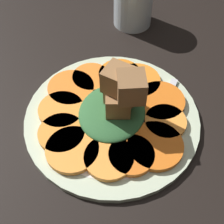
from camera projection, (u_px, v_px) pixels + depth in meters
table_slab at (112, 124)px, 50.71cm from camera, size 120.00×120.00×2.00cm
plate at (112, 118)px, 49.50cm from camera, size 27.58×27.58×1.05cm
carrot_slice_0 at (71, 88)px, 52.04cm from camera, size 7.75×7.75×0.86cm
carrot_slice_1 at (61, 110)px, 49.22cm from camera, size 7.23×7.23×0.86cm
carrot_slice_2 at (61, 133)px, 46.53cm from camera, size 7.04×7.04×0.86cm
carrot_slice_3 at (72, 150)px, 44.81cm from camera, size 7.77×7.77×0.86cm
carrot_slice_4 at (109, 158)px, 44.02cm from camera, size 7.16×7.16×0.86cm
carrot_slice_5 at (131, 155)px, 44.27cm from camera, size 6.62×6.62×0.86cm
carrot_slice_6 at (155, 146)px, 45.23cm from camera, size 8.20×8.20×0.86cm
carrot_slice_7 at (165, 122)px, 47.81cm from camera, size 6.41×6.41×0.86cm
carrot_slice_8 at (160, 101)px, 50.32cm from camera, size 8.02×8.02×0.86cm
carrot_slice_9 at (137, 81)px, 53.01cm from camera, size 7.78×7.78×0.86cm
carrot_slice_10 at (120, 75)px, 53.84cm from camera, size 7.34×7.34×0.86cm
carrot_slice_11 at (91, 78)px, 53.50cm from camera, size 6.41×6.41×0.86cm
center_pile at (117, 102)px, 46.47cm from camera, size 11.40×10.40×9.63cm
fork at (157, 119)px, 48.40cm from camera, size 17.65×3.59×0.40cm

